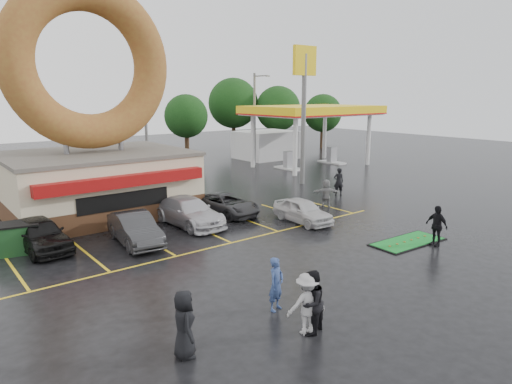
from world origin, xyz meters
TOP-DOWN VIEW (x-y plane):
  - ground at (0.00, 0.00)m, footprint 120.00×120.00m
  - donut_shop at (-3.00, 12.97)m, footprint 10.20×8.70m
  - gas_station at (20.00, 20.94)m, footprint 12.30×13.65m
  - shell_sign at (13.00, 12.00)m, footprint 2.20×0.36m
  - streetlight_mid at (4.00, 20.92)m, footprint 0.40×2.21m
  - streetlight_right at (16.00, 21.92)m, footprint 0.40×2.21m
  - tree_far_a at (26.00, 30.00)m, footprint 5.60×5.60m
  - tree_far_b at (32.00, 28.00)m, footprint 4.90×4.90m
  - tree_far_c at (22.00, 34.00)m, footprint 6.30×6.30m
  - tree_far_d at (14.00, 32.00)m, footprint 4.90×4.90m
  - car_black at (-7.50, 8.00)m, footprint 2.24×4.66m
  - car_dgrey at (-3.67, 6.20)m, footprint 2.02×4.59m
  - car_silver at (-0.04, 7.38)m, footprint 2.34×5.25m
  - car_grey at (2.82, 7.90)m, footprint 2.57×4.74m
  - car_white at (5.23, 3.90)m, footprint 1.81×4.02m
  - person_blue at (-2.85, -3.20)m, footprint 0.77×0.62m
  - person_blackjkt at (-3.02, -5.01)m, footprint 1.17×1.06m
  - person_hoodie at (-3.13, -4.93)m, footprint 1.39×1.06m
  - person_bystander at (-6.62, -3.76)m, footprint 0.86×1.08m
  - person_cameraman at (7.39, -2.90)m, footprint 0.59×1.18m
  - person_walker_near at (8.79, 5.48)m, footprint 1.70×1.34m
  - person_walker_far at (12.01, 7.30)m, footprint 0.86×0.76m
  - dumpster at (-8.41, 8.27)m, footprint 2.02×1.56m
  - putting_green at (6.77, -1.85)m, footprint 4.05×1.92m

SIDE VIEW (x-z plane):
  - ground at x=0.00m, z-range 0.00..0.00m
  - putting_green at x=6.77m, z-range -0.22..0.28m
  - car_grey at x=2.82m, z-range 0.00..1.26m
  - dumpster at x=-8.41m, z-range 0.00..1.30m
  - car_white at x=5.23m, z-range 0.00..1.34m
  - car_dgrey at x=-3.67m, z-range 0.00..1.47m
  - car_silver at x=-0.04m, z-range 0.00..1.49m
  - car_black at x=-7.50m, z-range 0.00..1.54m
  - person_walker_near at x=8.79m, z-range 0.00..1.80m
  - person_blue at x=-2.85m, z-range 0.00..1.83m
  - person_hoodie at x=-3.13m, z-range 0.00..1.91m
  - person_bystander at x=-6.62m, z-range 0.00..1.92m
  - person_cameraman at x=7.39m, z-range 0.00..1.95m
  - person_walker_far at x=12.01m, z-range 0.00..1.97m
  - person_blackjkt at x=-3.02m, z-range 0.00..1.98m
  - gas_station at x=20.00m, z-range 0.75..6.65m
  - donut_shop at x=-3.00m, z-range -2.29..11.21m
  - tree_far_b at x=32.00m, z-range 1.03..8.03m
  - tree_far_d at x=14.00m, z-range 1.03..8.03m
  - streetlight_mid at x=4.00m, z-range 0.28..9.28m
  - streetlight_right at x=16.00m, z-range 0.28..9.28m
  - tree_far_a at x=26.00m, z-range 1.18..9.18m
  - tree_far_c at x=22.00m, z-range 1.34..10.34m
  - shell_sign at x=13.00m, z-range 2.08..12.68m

